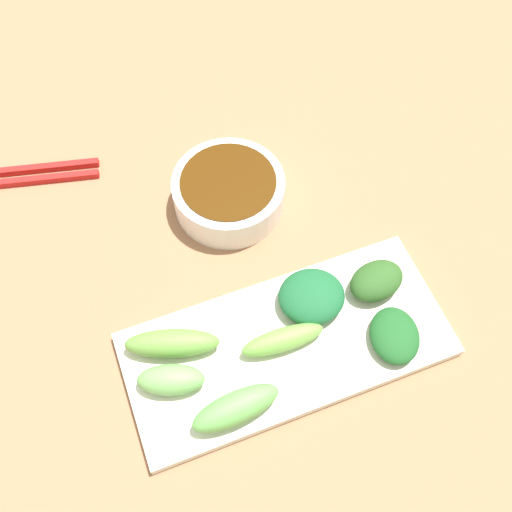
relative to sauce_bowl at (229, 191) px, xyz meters
The scene contains 10 objects.
tabletop 0.12m from the sauce_bowl, 11.93° to the right, with size 2.10×2.10×0.02m, color #976A4A.
sauce_bowl is the anchor object (origin of this frame).
serving_plate 0.18m from the sauce_bowl, ahead, with size 0.14×0.31×0.01m, color silver.
broccoli_leafy_0 0.19m from the sauce_bowl, 32.37° to the left, with size 0.04×0.06×0.03m, color #2B5721.
broccoli_stalk_1 0.18m from the sauce_bowl, ahead, with size 0.02×0.08×0.02m, color #6FAC46.
broccoli_stalk_2 0.18m from the sauce_bowl, 36.46° to the right, with size 0.03×0.09×0.03m, color #669E41.
broccoli_stalk_3 0.22m from the sauce_bowl, 33.67° to the right, with size 0.03×0.06×0.03m, color #6DAC59.
broccoli_leafy_4 0.23m from the sauce_bowl, 22.88° to the left, with size 0.06×0.05×0.02m, color #1C5724.
broccoli_leafy_5 0.15m from the sauce_bowl, 12.23° to the left, with size 0.06×0.07×0.03m, color #1B5D32.
broccoli_stalk_6 0.24m from the sauce_bowl, 18.14° to the right, with size 0.03×0.08×0.03m, color #62B051.
Camera 1 is at (0.27, -0.09, 0.58)m, focal length 42.45 mm.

